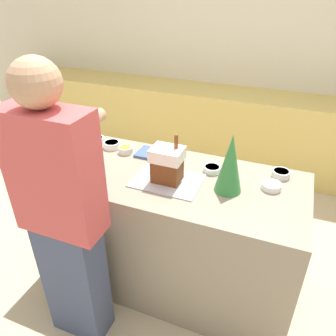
% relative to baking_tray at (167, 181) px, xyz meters
% --- Properties ---
extents(ground_plane, '(12.00, 12.00, 0.00)m').
position_rel_baking_tray_xyz_m(ground_plane, '(-0.04, 0.06, -0.93)').
color(ground_plane, '#C6B28E').
extents(wall_back, '(8.00, 0.05, 2.60)m').
position_rel_baking_tray_xyz_m(wall_back, '(-0.04, 2.37, 0.37)').
color(wall_back, beige).
rests_on(wall_back, ground_plane).
extents(back_cabinet_block, '(6.00, 0.60, 0.91)m').
position_rel_baking_tray_xyz_m(back_cabinet_block, '(-0.04, 2.04, -0.47)').
color(back_cabinet_block, '#DBBC60').
rests_on(back_cabinet_block, ground_plane).
extents(kitchen_island, '(1.82, 0.78, 0.93)m').
position_rel_baking_tray_xyz_m(kitchen_island, '(-0.04, 0.06, -0.47)').
color(kitchen_island, gray).
rests_on(kitchen_island, ground_plane).
extents(baking_tray, '(0.43, 0.32, 0.01)m').
position_rel_baking_tray_xyz_m(baking_tray, '(0.00, 0.00, 0.00)').
color(baking_tray, '#B2B2BC').
rests_on(baking_tray, kitchen_island).
extents(gingerbread_house, '(0.20, 0.16, 0.31)m').
position_rel_baking_tray_xyz_m(gingerbread_house, '(0.00, 0.00, 0.12)').
color(gingerbread_house, brown).
rests_on(gingerbread_house, baking_tray).
extents(decorative_tree, '(0.17, 0.17, 0.37)m').
position_rel_baking_tray_xyz_m(decorative_tree, '(0.38, 0.04, 0.18)').
color(decorative_tree, '#33843D').
rests_on(decorative_tree, kitchen_island).
extents(candy_bowl_near_tray_right, '(0.12, 0.12, 0.04)m').
position_rel_baking_tray_xyz_m(candy_bowl_near_tray_right, '(0.63, 0.16, 0.02)').
color(candy_bowl_near_tray_right, white).
rests_on(candy_bowl_near_tray_right, kitchen_island).
extents(candy_bowl_center_rear, '(0.13, 0.13, 0.05)m').
position_rel_baking_tray_xyz_m(candy_bowl_center_rear, '(-0.57, 0.28, 0.02)').
color(candy_bowl_center_rear, white).
rests_on(candy_bowl_center_rear, kitchen_island).
extents(candy_bowl_front_corner, '(0.12, 0.12, 0.05)m').
position_rel_baking_tray_xyz_m(candy_bowl_front_corner, '(0.67, 0.32, 0.02)').
color(candy_bowl_front_corner, silver).
rests_on(candy_bowl_front_corner, kitchen_island).
extents(candy_bowl_far_left, '(0.13, 0.13, 0.05)m').
position_rel_baking_tray_xyz_m(candy_bowl_far_left, '(-0.73, 0.31, 0.02)').
color(candy_bowl_far_left, white).
rests_on(candy_bowl_far_left, kitchen_island).
extents(candy_bowl_beside_tree, '(0.09, 0.09, 0.04)m').
position_rel_baking_tray_xyz_m(candy_bowl_beside_tree, '(-0.60, 0.11, 0.02)').
color(candy_bowl_beside_tree, silver).
rests_on(candy_bowl_beside_tree, kitchen_island).
extents(candy_bowl_far_right, '(0.12, 0.12, 0.04)m').
position_rel_baking_tray_xyz_m(candy_bowl_far_right, '(0.23, 0.22, 0.02)').
color(candy_bowl_far_right, white).
rests_on(candy_bowl_far_right, kitchen_island).
extents(candy_bowl_behind_tray, '(0.10, 0.10, 0.05)m').
position_rel_baking_tray_xyz_m(candy_bowl_behind_tray, '(-0.43, 0.25, 0.02)').
color(candy_bowl_behind_tray, silver).
rests_on(candy_bowl_behind_tray, kitchen_island).
extents(cookbook, '(0.22, 0.18, 0.02)m').
position_rel_baking_tray_xyz_m(cookbook, '(-0.24, 0.29, 0.01)').
color(cookbook, '#3F598C').
rests_on(cookbook, kitchen_island).
extents(person, '(0.47, 0.58, 1.77)m').
position_rel_baking_tray_xyz_m(person, '(-0.39, -0.54, -0.01)').
color(person, '#424C6B').
rests_on(person, ground_plane).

